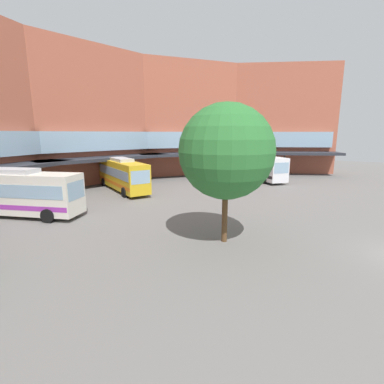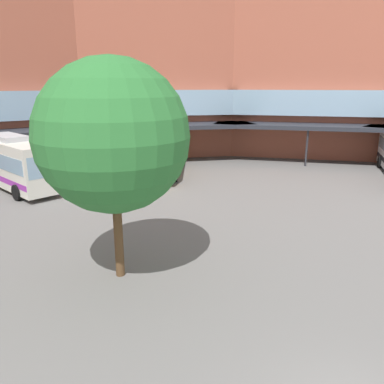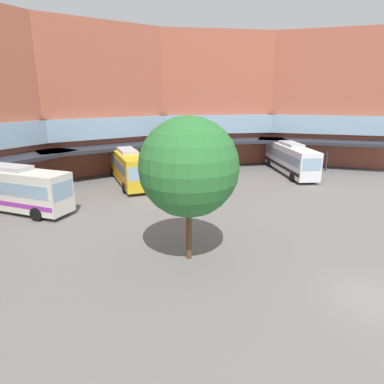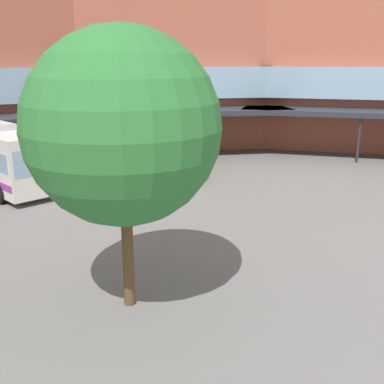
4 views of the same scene
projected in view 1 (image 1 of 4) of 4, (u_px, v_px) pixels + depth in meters
station_building at (79, 115)px, 27.53m from camera, size 79.82×36.15×18.11m
bus_0 at (122, 174)px, 33.94m from camera, size 7.25×11.44×3.93m
bus_2 at (257, 166)px, 42.53m from camera, size 10.05×10.87×3.96m
bus_3 at (15, 192)px, 23.29m from camera, size 6.44×11.43×4.00m
plaza_tree at (226, 152)px, 16.94m from camera, size 5.83×5.83×8.66m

